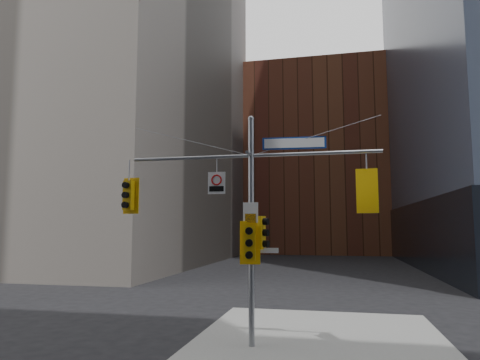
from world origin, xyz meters
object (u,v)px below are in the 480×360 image
at_px(traffic_light_east_arm, 367,191).
at_px(street_sign_blade, 294,143).
at_px(signal_assembly, 251,205).
at_px(regulatory_sign_arm, 217,182).
at_px(traffic_light_west_arm, 129,195).
at_px(traffic_light_pole_front, 250,243).
at_px(traffic_light_pole_side, 261,233).

distance_m(traffic_light_east_arm, street_sign_blade, 2.65).
height_order(signal_assembly, regulatory_sign_arm, signal_assembly).
bearing_deg(traffic_light_west_arm, regulatory_sign_arm, 4.94).
bearing_deg(traffic_light_east_arm, traffic_light_pole_front, 10.19).
height_order(traffic_light_pole_side, traffic_light_pole_front, traffic_light_pole_side).
bearing_deg(street_sign_blade, traffic_light_pole_front, -172.89).
height_order(signal_assembly, traffic_light_pole_side, signal_assembly).
bearing_deg(traffic_light_pole_side, traffic_light_west_arm, 104.29).
bearing_deg(signal_assembly, street_sign_blade, 0.15).
xyz_separation_m(traffic_light_west_arm, regulatory_sign_arm, (3.08, -0.03, 0.37)).
relative_size(signal_assembly, regulatory_sign_arm, 11.27).
height_order(traffic_light_pole_side, regulatory_sign_arm, regulatory_sign_arm).
distance_m(traffic_light_east_arm, traffic_light_pole_front, 3.85).
bearing_deg(regulatory_sign_arm, signal_assembly, -0.13).
distance_m(traffic_light_pole_side, traffic_light_pole_front, 0.51).
bearing_deg(regulatory_sign_arm, traffic_light_pole_side, -0.51).
relative_size(traffic_light_pole_front, street_sign_blade, 0.67).
distance_m(traffic_light_west_arm, regulatory_sign_arm, 3.10).
relative_size(signal_assembly, traffic_light_pole_front, 6.02).
bearing_deg(traffic_light_east_arm, street_sign_blade, 5.78).
height_order(signal_assembly, traffic_light_west_arm, signal_assembly).
distance_m(signal_assembly, traffic_light_pole_side, 0.91).
relative_size(traffic_light_east_arm, street_sign_blade, 0.66).
height_order(street_sign_blade, regulatory_sign_arm, street_sign_blade).
relative_size(traffic_light_west_arm, traffic_light_east_arm, 0.93).
bearing_deg(signal_assembly, traffic_light_west_arm, 179.82).
bearing_deg(regulatory_sign_arm, street_sign_blade, -0.62).
height_order(signal_assembly, traffic_light_east_arm, signal_assembly).
distance_m(traffic_light_pole_side, regulatory_sign_arm, 2.16).
bearing_deg(street_sign_blade, regulatory_sign_arm, 176.50).
xyz_separation_m(traffic_light_pole_side, traffic_light_pole_front, (-0.32, -0.26, -0.30)).
xyz_separation_m(traffic_light_pole_front, regulatory_sign_arm, (-1.13, 0.25, 1.91)).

